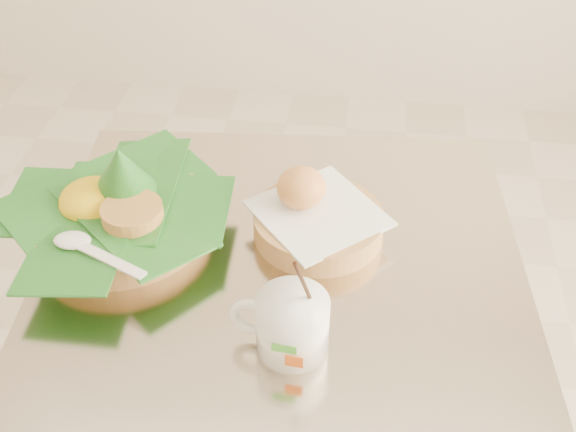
# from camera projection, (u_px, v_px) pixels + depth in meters

# --- Properties ---
(cafe_table) EXTENTS (0.76, 0.76, 0.75)m
(cafe_table) POSITION_uv_depth(u_px,v_px,m) (282.00, 366.00, 1.18)
(cafe_table) COLOR gray
(cafe_table) RESTS_ON floor
(rice_basket) EXTENTS (0.34, 0.34, 0.17)m
(rice_basket) POSITION_uv_depth(u_px,v_px,m) (117.00, 207.00, 1.07)
(rice_basket) COLOR tan
(rice_basket) RESTS_ON cafe_table
(bread_basket) EXTENTS (0.23, 0.23, 0.10)m
(bread_basket) POSITION_uv_depth(u_px,v_px,m) (316.00, 217.00, 1.08)
(bread_basket) COLOR tan
(bread_basket) RESTS_ON cafe_table
(coffee_mug) EXTENTS (0.13, 0.10, 0.16)m
(coffee_mug) POSITION_uv_depth(u_px,v_px,m) (290.00, 323.00, 0.90)
(coffee_mug) COLOR white
(coffee_mug) RESTS_ON cafe_table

